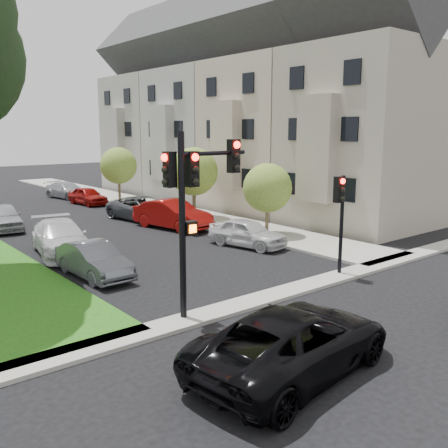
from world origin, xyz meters
TOP-DOWN VIEW (x-y plane):
  - ground at (0.00, 0.00)m, footprint 140.00×140.00m
  - sidewalk_right at (6.75, 24.00)m, footprint 3.50×44.00m
  - sidewalk_cross at (0.00, 2.00)m, footprint 60.00×1.00m
  - house_a at (12.45, 8.00)m, footprint 7.70×7.55m
  - house_b at (12.45, 15.50)m, footprint 7.70×7.55m
  - house_c at (12.45, 23.00)m, footprint 7.70×7.55m
  - house_d at (12.45, 30.50)m, footprint 7.70×7.55m
  - small_tree_a at (6.20, 9.08)m, footprint 2.54×2.54m
  - small_tree_b at (6.20, 15.54)m, footprint 2.96×2.96m
  - small_tree_c at (6.20, 25.31)m, footprint 2.78×2.78m
  - traffic_signal_main at (-3.37, 2.24)m, footprint 2.65×0.68m
  - traffic_signal_secondary at (3.27, 2.19)m, footprint 0.50×0.40m
  - car_cross_near at (-3.67, -1.99)m, footprint 5.76×3.21m
  - car_parked_0 at (3.86, 7.99)m, footprint 2.35×4.17m
  - car_parked_1 at (3.54, 13.90)m, footprint 2.65×5.14m
  - car_parked_2 at (3.62, 17.24)m, footprint 3.09×5.45m
  - car_parked_3 at (3.69, 25.49)m, footprint 1.89×3.94m
  - car_parked_4 at (3.85, 29.79)m, footprint 2.60×4.71m
  - car_parked_5 at (-3.93, 7.91)m, footprint 1.53×4.04m
  - car_parked_6 at (-3.56, 12.12)m, footprint 3.03×5.44m
  - car_parked_7 at (-3.90, 19.49)m, footprint 2.39×4.45m

SIDE VIEW (x-z plane):
  - ground at x=0.00m, z-range 0.00..0.00m
  - sidewalk_right at x=6.75m, z-range 0.00..0.12m
  - sidewalk_cross at x=0.00m, z-range 0.00..0.12m
  - car_parked_4 at x=3.85m, z-range 0.00..1.29m
  - car_parked_3 at x=3.69m, z-range 0.00..1.30m
  - car_parked_5 at x=-3.93m, z-range 0.00..1.32m
  - car_parked_0 at x=3.86m, z-range 0.00..1.34m
  - car_parked_2 at x=3.62m, z-range 0.00..1.43m
  - car_parked_7 at x=-3.90m, z-range 0.00..1.44m
  - car_parked_6 at x=-3.56m, z-range 0.00..1.49m
  - car_cross_near at x=-3.67m, z-range 0.00..1.52m
  - car_parked_1 at x=3.54m, z-range 0.00..1.61m
  - small_tree_a at x=6.20m, z-range 0.63..4.43m
  - traffic_signal_secondary at x=3.27m, z-range 0.75..4.58m
  - small_tree_c at x=6.20m, z-range 0.69..4.86m
  - small_tree_b at x=6.20m, z-range 0.73..5.17m
  - traffic_signal_main at x=-3.37m, z-range 1.03..6.47m
  - house_a at x=12.45m, z-range -1.05..14.92m
  - house_b at x=12.45m, z-range -1.05..14.92m
  - house_c at x=12.45m, z-range -1.05..14.92m
  - house_d at x=12.45m, z-range -1.05..14.92m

